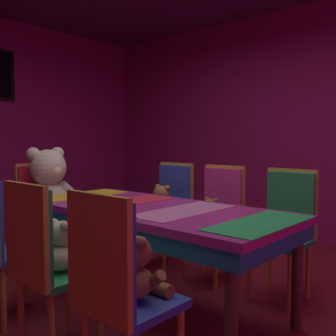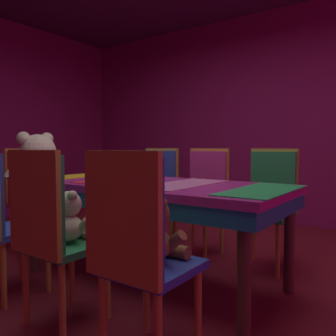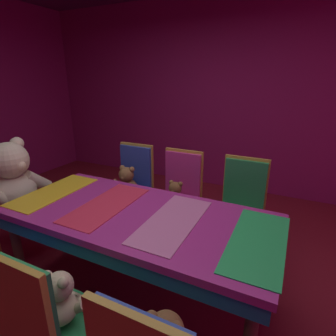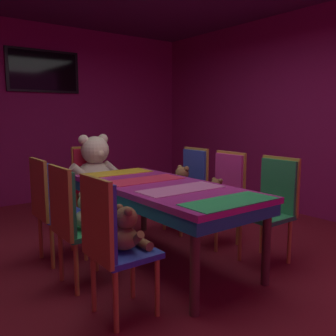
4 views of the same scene
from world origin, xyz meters
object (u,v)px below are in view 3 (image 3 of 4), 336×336
(chair_left_1, at_px, (38,319))
(chair_right_2, at_px, (134,179))
(chair_right_1, at_px, (181,188))
(teddy_right_1, at_px, (175,196))
(king_teddy_bear, at_px, (14,181))
(teddy_right_2, at_px, (126,183))
(throne_chair, at_px, (6,193))
(teddy_left_1, at_px, (62,299))
(chair_right_0, at_px, (242,199))
(banquet_table, at_px, (138,223))

(chair_left_1, distance_m, chair_right_2, 1.85)
(chair_right_1, bearing_deg, teddy_right_1, -0.00)
(king_teddy_bear, bearing_deg, teddy_right_2, 43.26)
(chair_right_2, xyz_separation_m, throne_chair, (-0.87, 0.94, 0.00))
(chair_right_2, bearing_deg, teddy_right_1, 75.37)
(chair_left_1, bearing_deg, teddy_left_1, 0.00)
(chair_left_1, relative_size, chair_right_0, 1.00)
(chair_left_1, bearing_deg, teddy_right_1, 0.54)
(chair_left_1, height_order, teddy_right_2, chair_left_1)
(chair_left_1, relative_size, chair_right_1, 1.00)
(chair_right_1, xyz_separation_m, king_teddy_bear, (-0.86, 1.34, 0.15))
(chair_right_0, xyz_separation_m, teddy_right_2, (-0.15, 1.20, 0.00))
(banquet_table, height_order, chair_right_0, chair_right_0)
(teddy_right_2, bearing_deg, banquet_table, 39.76)
(banquet_table, bearing_deg, throne_chair, 90.00)
(chair_right_0, bearing_deg, chair_left_1, -19.10)
(teddy_left_1, bearing_deg, banquet_table, -1.02)
(teddy_right_1, bearing_deg, king_teddy_bear, -61.78)
(chair_right_1, height_order, king_teddy_bear, king_teddy_bear)
(teddy_left_1, height_order, chair_right_1, chair_right_1)
(banquet_table, relative_size, chair_right_2, 2.05)
(chair_right_1, relative_size, throne_chair, 1.00)
(chair_left_1, bearing_deg, throne_chair, 60.06)
(chair_right_1, relative_size, teddy_right_2, 2.85)
(teddy_right_1, relative_size, throne_chair, 0.28)
(chair_right_0, distance_m, chair_right_2, 1.20)
(teddy_right_1, bearing_deg, chair_left_1, 0.54)
(chair_left_1, relative_size, chair_right_2, 1.00)
(teddy_right_1, distance_m, chair_right_2, 0.59)
(teddy_left_1, bearing_deg, chair_right_1, 0.54)
(chair_left_1, bearing_deg, teddy_right_2, 20.15)
(chair_right_1, bearing_deg, chair_right_2, -90.79)
(teddy_left_1, relative_size, chair_right_1, 0.32)
(teddy_right_2, distance_m, king_teddy_bear, 1.07)
(chair_left_1, xyz_separation_m, teddy_left_1, (0.14, 0.00, -0.01))
(teddy_left_1, xyz_separation_m, teddy_right_2, (1.46, 0.59, 0.01))
(chair_left_1, xyz_separation_m, teddy_right_2, (1.61, 0.59, 0.00))
(teddy_left_1, bearing_deg, teddy_right_1, 0.60)
(chair_right_0, bearing_deg, throne_chair, -67.71)
(throne_chair, bearing_deg, chair_left_1, -29.94)
(chair_right_1, relative_size, king_teddy_bear, 1.36)
(teddy_right_2, xyz_separation_m, throne_chair, (-0.72, 0.94, -0.00))
(teddy_right_2, bearing_deg, throne_chair, -52.44)
(king_teddy_bear, bearing_deg, chair_right_0, 24.02)
(banquet_table, bearing_deg, teddy_right_1, 2.25)
(teddy_left_1, bearing_deg, chair_right_2, 20.13)
(chair_left_1, distance_m, chair_right_1, 1.74)
(teddy_right_2, bearing_deg, chair_right_0, 97.27)
(chair_right_0, xyz_separation_m, chair_right_2, (-0.01, 1.20, 0.00))
(chair_right_1, xyz_separation_m, teddy_right_1, (-0.14, 0.00, -0.03))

